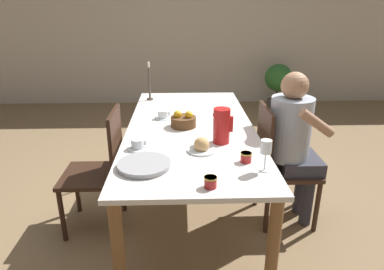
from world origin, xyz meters
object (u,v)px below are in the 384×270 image
(jam_jar_red, at_px, (210,182))
(potted_plant, at_px, (278,81))
(red_pitcher, at_px, (222,126))
(candlestick_tall, at_px, (149,85))
(chair_opposite, at_px, (101,168))
(fruit_bowl, at_px, (183,121))
(teacup_across, at_px, (163,115))
(wine_glass_water, at_px, (266,148))
(teacup_near_person, at_px, (138,145))
(serving_tray, at_px, (144,165))
(person_seated, at_px, (294,138))
(jam_jar_amber, at_px, (246,157))
(bread_plate, at_px, (202,146))
(chair_person_side, at_px, (278,163))

(jam_jar_red, height_order, potted_plant, jam_jar_red)
(red_pitcher, relative_size, candlestick_tall, 0.65)
(chair_opposite, distance_m, fruit_bowl, 0.70)
(red_pitcher, distance_m, jam_jar_red, 0.61)
(teacup_across, distance_m, candlestick_tall, 0.60)
(wine_glass_water, relative_size, fruit_bowl, 0.96)
(jam_jar_red, xyz_separation_m, candlestick_tall, (-0.44, 1.68, 0.11))
(teacup_near_person, height_order, potted_plant, teacup_near_person)
(serving_tray, height_order, potted_plant, serving_tray)
(serving_tray, relative_size, jam_jar_red, 4.52)
(jam_jar_red, relative_size, potted_plant, 0.10)
(person_seated, height_order, jam_jar_amber, person_seated)
(person_seated, relative_size, wine_glass_water, 6.37)
(wine_glass_water, height_order, potted_plant, wine_glass_water)
(teacup_near_person, distance_m, fruit_bowl, 0.50)
(jam_jar_red, bearing_deg, bread_plate, 92.34)
(serving_tray, bearing_deg, red_pitcher, 36.43)
(wine_glass_water, distance_m, jam_jar_red, 0.38)
(candlestick_tall, height_order, potted_plant, candlestick_tall)
(wine_glass_water, distance_m, teacup_across, 1.12)
(chair_opposite, bearing_deg, wine_glass_water, -117.73)
(serving_tray, bearing_deg, person_seated, 26.84)
(red_pitcher, distance_m, wine_glass_water, 0.46)
(chair_person_side, height_order, fruit_bowl, chair_person_side)
(red_pitcher, height_order, jam_jar_amber, red_pitcher)
(chair_person_side, distance_m, candlestick_tall, 1.43)
(teacup_across, height_order, jam_jar_red, teacup_across)
(bread_plate, distance_m, jam_jar_amber, 0.30)
(jam_jar_red, distance_m, fruit_bowl, 0.92)
(chair_opposite, distance_m, jam_jar_red, 1.07)
(teacup_near_person, distance_m, teacup_across, 0.62)
(chair_person_side, relative_size, fruit_bowl, 4.81)
(teacup_across, bearing_deg, chair_person_side, -21.07)
(jam_jar_amber, height_order, candlestick_tall, candlestick_tall)
(serving_tray, bearing_deg, chair_opposite, 127.36)
(chair_opposite, bearing_deg, fruit_bowl, -72.97)
(chair_person_side, height_order, teacup_near_person, chair_person_side)
(teacup_near_person, bearing_deg, bread_plate, -7.27)
(bread_plate, bearing_deg, teacup_near_person, 172.73)
(jam_jar_red, bearing_deg, fruit_bowl, 98.00)
(teacup_near_person, xyz_separation_m, serving_tray, (0.07, -0.27, -0.01))
(jam_jar_amber, bearing_deg, potted_plant, 71.56)
(chair_person_side, height_order, teacup_across, chair_person_side)
(chair_person_side, height_order, candlestick_tall, candlestick_tall)
(wine_glass_water, relative_size, jam_jar_amber, 2.70)
(teacup_near_person, relative_size, candlestick_tall, 0.39)
(chair_person_side, relative_size, potted_plant, 1.29)
(wine_glass_water, relative_size, potted_plant, 0.26)
(red_pitcher, bearing_deg, bread_plate, -135.02)
(candlestick_tall, bearing_deg, chair_opposite, -106.86)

